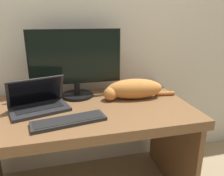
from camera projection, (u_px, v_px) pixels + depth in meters
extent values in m
cube|color=beige|center=(74.00, 12.00, 1.63)|extent=(6.40, 0.06, 2.60)
cube|color=brown|center=(84.00, 112.00, 1.43)|extent=(1.41, 0.74, 0.06)
cube|color=brown|center=(171.00, 145.00, 1.69)|extent=(0.04, 0.68, 0.64)
cylinder|color=black|center=(78.00, 95.00, 1.62)|extent=(0.23, 0.23, 0.02)
cylinder|color=black|center=(77.00, 88.00, 1.60)|extent=(0.04, 0.04, 0.09)
cube|color=black|center=(76.00, 57.00, 1.54)|extent=(0.65, 0.02, 0.38)
cube|color=black|center=(76.00, 57.00, 1.53)|extent=(0.62, 0.01, 0.36)
cube|color=#232326|center=(40.00, 110.00, 1.36)|extent=(0.39, 0.30, 0.02)
cube|color=black|center=(39.00, 107.00, 1.37)|extent=(0.31, 0.19, 0.00)
cube|color=#232326|center=(36.00, 91.00, 1.38)|extent=(0.36, 0.19, 0.19)
cube|color=black|center=(36.00, 92.00, 1.38)|extent=(0.32, 0.16, 0.16)
cube|color=black|center=(69.00, 121.00, 1.21)|extent=(0.43, 0.20, 0.02)
cube|color=black|center=(69.00, 119.00, 1.21)|extent=(0.39, 0.17, 0.00)
ellipsoid|color=#C67A38|center=(135.00, 89.00, 1.56)|extent=(0.42, 0.19, 0.14)
ellipsoid|color=#AD662D|center=(138.00, 83.00, 1.55)|extent=(0.19, 0.13, 0.06)
sphere|color=#C67A38|center=(110.00, 94.00, 1.53)|extent=(0.10, 0.10, 0.10)
cone|color=#AD662D|center=(107.00, 88.00, 1.52)|extent=(0.03, 0.03, 0.03)
cone|color=#AD662D|center=(113.00, 88.00, 1.52)|extent=(0.03, 0.03, 0.03)
cylinder|color=#AD662D|center=(165.00, 93.00, 1.64)|extent=(0.14, 0.05, 0.03)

